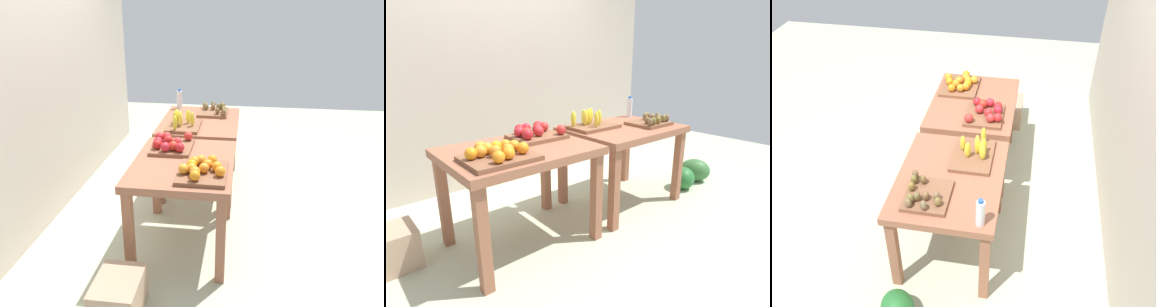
# 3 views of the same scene
# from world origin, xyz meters

# --- Properties ---
(ground_plane) EXTENTS (8.00, 8.00, 0.00)m
(ground_plane) POSITION_xyz_m (0.00, 0.00, 0.00)
(ground_plane) COLOR #B2BA9D
(back_wall) EXTENTS (4.40, 0.12, 3.00)m
(back_wall) POSITION_xyz_m (0.00, 1.35, 1.50)
(back_wall) COLOR #BEAE9D
(back_wall) RESTS_ON ground_plane
(display_table_left) EXTENTS (1.04, 0.80, 0.76)m
(display_table_left) POSITION_xyz_m (-0.56, 0.00, 0.65)
(display_table_left) COLOR #955A41
(display_table_left) RESTS_ON ground_plane
(display_table_right) EXTENTS (1.04, 0.80, 0.76)m
(display_table_right) POSITION_xyz_m (0.56, 0.00, 0.65)
(display_table_right) COLOR #955A41
(display_table_right) RESTS_ON ground_plane
(orange_bin) EXTENTS (0.44, 0.36, 0.11)m
(orange_bin) POSITION_xyz_m (-0.80, -0.17, 0.81)
(orange_bin) COLOR brown
(orange_bin) RESTS_ON display_table_left
(apple_bin) EXTENTS (0.40, 0.35, 0.11)m
(apple_bin) POSITION_xyz_m (-0.32, 0.15, 0.81)
(apple_bin) COLOR brown
(apple_bin) RESTS_ON display_table_left
(banana_crate) EXTENTS (0.44, 0.32, 0.17)m
(banana_crate) POSITION_xyz_m (0.28, 0.14, 0.81)
(banana_crate) COLOR brown
(banana_crate) RESTS_ON display_table_right
(kiwi_bin) EXTENTS (0.38, 0.32, 0.10)m
(kiwi_bin) POSITION_xyz_m (0.82, -0.13, 0.80)
(kiwi_bin) COLOR brown
(kiwi_bin) RESTS_ON display_table_right
(water_bottle) EXTENTS (0.06, 0.06, 0.22)m
(water_bottle) POSITION_xyz_m (1.00, 0.29, 0.87)
(water_bottle) COLOR silver
(water_bottle) RESTS_ON display_table_right
(watermelon_pile) EXTENTS (0.68, 0.42, 0.26)m
(watermelon_pile) POSITION_xyz_m (1.50, -0.22, 0.13)
(watermelon_pile) COLOR #356A33
(watermelon_pile) RESTS_ON ground_plane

